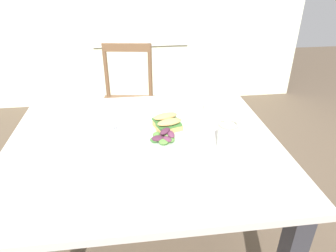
{
  "coord_description": "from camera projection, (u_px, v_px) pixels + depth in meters",
  "views": [
    {
      "loc": [
        0.05,
        -1.11,
        1.4
      ],
      "look_at": [
        0.2,
        0.05,
        0.76
      ],
      "focal_mm": 32.33,
      "sensor_mm": 36.0,
      "label": 1
    }
  ],
  "objects": [
    {
      "name": "mason_jar_iced_tea",
      "position": [
        227.0,
        137.0,
        1.19
      ],
      "size": [
        0.08,
        0.08,
        0.12
      ],
      "color": "#995623",
      "rests_on": "dining_table"
    },
    {
      "name": "fork_on_napkin",
      "position": [
        113.0,
        135.0,
        1.3
      ],
      "size": [
        0.03,
        0.19,
        0.0
      ],
      "color": "silver",
      "rests_on": "napkin_folded"
    },
    {
      "name": "chair_wooden_far",
      "position": [
        127.0,
        103.0,
        2.3
      ],
      "size": [
        0.46,
        0.46,
        0.87
      ],
      "color": "brown",
      "rests_on": "ground"
    },
    {
      "name": "napkin_folded",
      "position": [
        113.0,
        138.0,
        1.28
      ],
      "size": [
        0.11,
        0.22,
        0.0
      ],
      "primitive_type": "cube",
      "rotation": [
        0.0,
        0.0,
        -0.09
      ],
      "color": "white",
      "rests_on": "dining_table"
    },
    {
      "name": "sandwich_half_back",
      "position": [
        165.0,
        119.0,
        1.36
      ],
      "size": [
        0.12,
        0.09,
        0.06
      ],
      "color": "tan",
      "rests_on": "plate_lunch"
    },
    {
      "name": "plate_lunch",
      "position": [
        169.0,
        133.0,
        1.31
      ],
      "size": [
        0.28,
        0.28,
        0.01
      ],
      "primitive_type": "cube",
      "color": "beige",
      "rests_on": "dining_table"
    },
    {
      "name": "dining_table",
      "position": [
        144.0,
        167.0,
        1.32
      ],
      "size": [
        1.13,
        0.97,
        0.74
      ],
      "color": "#BCB7AD",
      "rests_on": "ground"
    },
    {
      "name": "salad_mixed_greens",
      "position": [
        163.0,
        136.0,
        1.25
      ],
      "size": [
        0.11,
        0.15,
        0.04
      ],
      "color": "#602D47",
      "rests_on": "plate_lunch"
    },
    {
      "name": "cup_extra_side",
      "position": [
        211.0,
        107.0,
        1.45
      ],
      "size": [
        0.07,
        0.07,
        0.09
      ],
      "primitive_type": "cylinder",
      "color": "white",
      "rests_on": "dining_table"
    },
    {
      "name": "sandwich_half_front",
      "position": [
        169.0,
        125.0,
        1.31
      ],
      "size": [
        0.12,
        0.09,
        0.06
      ],
      "color": "tan",
      "rests_on": "plate_lunch"
    }
  ]
}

